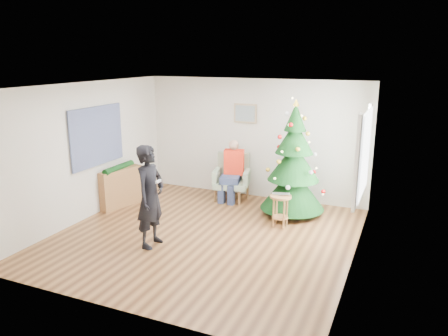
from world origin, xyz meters
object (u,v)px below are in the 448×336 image
at_px(armchair, 232,183).
at_px(console, 120,187).
at_px(christmas_tree, 294,164).
at_px(stool, 280,211).
at_px(standing_man, 150,196).

xyz_separation_m(armchair, console, (-1.99, -1.33, 0.03)).
bearing_deg(armchair, christmas_tree, -27.61).
xyz_separation_m(stool, console, (-3.41, -0.22, 0.10)).
height_order(christmas_tree, armchair, christmas_tree).
relative_size(armchair, standing_man, 0.59).
bearing_deg(standing_man, christmas_tree, -36.74).
distance_m(armchair, standing_man, 2.81).
bearing_deg(standing_man, stool, -46.77).
bearing_deg(christmas_tree, standing_man, -126.46).
bearing_deg(christmas_tree, stool, -92.33).
bearing_deg(armchair, console, -159.63).
distance_m(armchair, console, 2.39).
xyz_separation_m(christmas_tree, standing_man, (-1.76, -2.38, -0.18)).
bearing_deg(christmas_tree, armchair, 165.71).
bearing_deg(stool, christmas_tree, 87.67).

